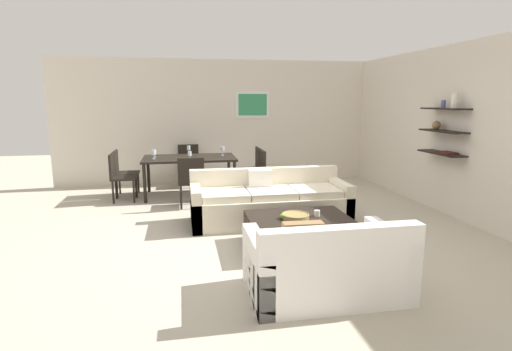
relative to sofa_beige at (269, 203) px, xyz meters
name	(u,v)px	position (x,y,z in m)	size (l,w,h in m)	color
ground_plane	(269,228)	(-0.08, -0.34, -0.29)	(18.00, 18.00, 0.00)	#BCB29E
back_wall_unit	(249,121)	(0.22, 3.19, 1.06)	(8.40, 0.09, 2.70)	silver
right_wall_shelf_unit	(439,129)	(2.95, 0.26, 1.06)	(0.34, 8.20, 2.70)	silver
sofa_beige	(269,203)	(0.00, 0.00, 0.00)	(2.36, 0.90, 0.78)	beige
loveseat_white	(326,265)	(0.02, -2.40, 0.00)	(1.47, 0.90, 0.78)	white
coffee_table	(300,233)	(0.14, -1.15, -0.10)	(1.28, 1.01, 0.38)	black
decorative_bowl	(295,216)	(0.08, -1.15, 0.12)	(0.35, 0.35, 0.06)	#99844C
candle_jar	(317,213)	(0.38, -1.09, 0.13)	(0.08, 0.08, 0.08)	silver
apple_on_coffee_table	(282,216)	(-0.09, -1.15, 0.12)	(0.07, 0.07, 0.07)	#669E2D
dining_table	(189,161)	(-1.14, 1.97, 0.39)	(1.75, 1.04, 0.75)	black
dining_chair_left_near	(119,174)	(-2.43, 1.74, 0.21)	(0.44, 0.44, 0.88)	black
dining_chair_left_far	(122,170)	(-2.43, 2.21, 0.21)	(0.44, 0.44, 0.88)	black
dining_chair_foot	(191,179)	(-1.14, 1.05, 0.21)	(0.44, 0.44, 0.88)	black
dining_chair_head	(189,162)	(-1.14, 2.90, 0.21)	(0.44, 0.44, 0.88)	black
dining_chair_right_near	(257,170)	(0.14, 1.74, 0.21)	(0.44, 0.44, 0.88)	black
dining_chair_right_far	(253,166)	(0.14, 2.21, 0.21)	(0.44, 0.44, 0.88)	black
wine_glass_head	(189,148)	(-1.14, 2.43, 0.58)	(0.07, 0.07, 0.17)	silver
wine_glass_left_far	(154,152)	(-1.80, 2.10, 0.56)	(0.07, 0.07, 0.15)	silver
wine_glass_left_near	(154,153)	(-1.80, 1.84, 0.57)	(0.08, 0.08, 0.16)	silver
wine_glass_right_far	(223,149)	(-0.49, 2.10, 0.59)	(0.07, 0.07, 0.18)	silver
wine_glass_foot	(190,154)	(-1.14, 1.51, 0.58)	(0.06, 0.06, 0.17)	silver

